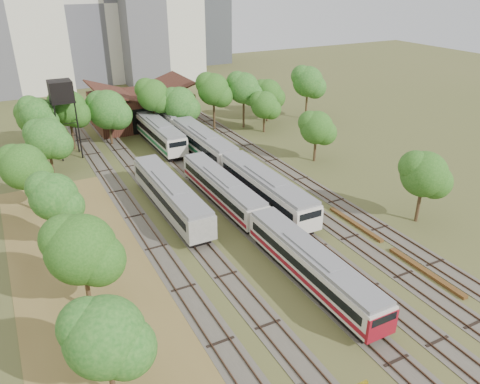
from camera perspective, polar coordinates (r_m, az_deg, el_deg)
ground at (r=39.21m, az=16.33°, el=-14.44°), size 240.00×240.00×0.00m
dry_grass_patch at (r=37.82m, az=-14.28°, el=-15.83°), size 14.00×60.00×0.04m
tracks at (r=56.16m, az=-1.57°, el=-0.41°), size 24.60×80.00×0.19m
railcar_red_set at (r=46.78m, az=2.51°, el=-3.65°), size 2.73×34.57×3.37m
railcar_green_set at (r=67.30m, az=-4.45°, el=5.84°), size 3.13×52.08×3.88m
railcar_rear at (r=72.83m, az=-9.80°, el=7.04°), size 3.07×16.08×3.80m
old_grey_coach at (r=52.16m, az=-8.46°, el=-0.41°), size 2.98×18.00×3.69m
water_tower at (r=69.93m, az=-20.98°, el=11.18°), size 3.18×3.18×10.99m
rail_pile_near at (r=45.47m, az=21.71°, el=-9.01°), size 0.56×8.44×0.28m
rail_pile_far at (r=51.23m, az=13.86°, el=-3.79°), size 0.51×8.09×0.26m
maintenance_shed at (r=84.23m, az=-11.95°, el=10.01°), size 16.45×11.55×7.58m
tree_band_left at (r=49.40m, az=-21.82°, el=0.43°), size 8.84×67.40×8.30m
tree_band_far at (r=76.64m, az=-6.94°, el=11.35°), size 49.74×8.65×9.43m
tree_band_right at (r=63.54m, az=10.72°, el=7.10°), size 5.72×38.92×7.89m
tower_centre at (r=123.17m, az=-17.27°, el=21.33°), size 20.00×18.00×36.00m
tower_far_right at (r=142.69m, az=-4.48°, el=21.09°), size 12.00×12.00×28.00m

